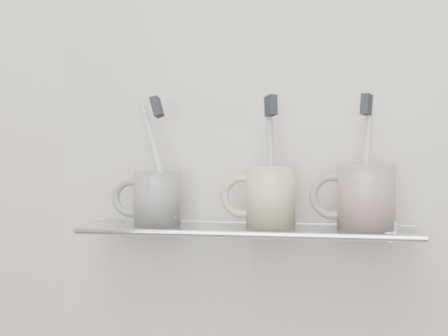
% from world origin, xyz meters
% --- Properties ---
extents(wall_back, '(2.50, 0.00, 2.50)m').
position_xyz_m(wall_back, '(0.00, 1.10, 1.25)').
color(wall_back, beige).
rests_on(wall_back, ground).
extents(shelf_glass, '(0.50, 0.12, 0.01)m').
position_xyz_m(shelf_glass, '(0.00, 1.04, 1.10)').
color(shelf_glass, silver).
rests_on(shelf_glass, wall_back).
extents(shelf_rail, '(0.50, 0.01, 0.01)m').
position_xyz_m(shelf_rail, '(0.00, 0.98, 1.10)').
color(shelf_rail, silver).
rests_on(shelf_rail, shelf_glass).
extents(bracket_left, '(0.02, 0.03, 0.02)m').
position_xyz_m(bracket_left, '(-0.21, 1.09, 1.09)').
color(bracket_left, silver).
rests_on(bracket_left, wall_back).
extents(bracket_right, '(0.02, 0.03, 0.02)m').
position_xyz_m(bracket_right, '(0.21, 1.09, 1.09)').
color(bracket_right, silver).
rests_on(bracket_right, wall_back).
extents(mug_left, '(0.08, 0.08, 0.08)m').
position_xyz_m(mug_left, '(-0.14, 1.04, 1.14)').
color(mug_left, silver).
rests_on(mug_left, shelf_glass).
extents(mug_left_handle, '(0.06, 0.01, 0.06)m').
position_xyz_m(mug_left_handle, '(-0.18, 1.04, 1.14)').
color(mug_left_handle, silver).
rests_on(mug_left_handle, mug_left).
extents(toothbrush_left, '(0.07, 0.04, 0.18)m').
position_xyz_m(toothbrush_left, '(-0.14, 1.04, 1.20)').
color(toothbrush_left, silver).
rests_on(toothbrush_left, mug_left).
extents(bristles_left, '(0.02, 0.03, 0.04)m').
position_xyz_m(bristles_left, '(-0.14, 1.04, 1.28)').
color(bristles_left, black).
rests_on(bristles_left, toothbrush_left).
extents(mug_center, '(0.08, 0.08, 0.09)m').
position_xyz_m(mug_center, '(0.03, 1.04, 1.15)').
color(mug_center, beige).
rests_on(mug_center, shelf_glass).
extents(mug_center_handle, '(0.07, 0.01, 0.07)m').
position_xyz_m(mug_center_handle, '(-0.01, 1.04, 1.15)').
color(mug_center_handle, beige).
rests_on(mug_center_handle, mug_center).
extents(toothbrush_center, '(0.02, 0.04, 0.19)m').
position_xyz_m(toothbrush_center, '(0.03, 1.04, 1.20)').
color(toothbrush_center, '#8C8EAF').
rests_on(toothbrush_center, mug_center).
extents(bristles_center, '(0.02, 0.03, 0.03)m').
position_xyz_m(bristles_center, '(0.03, 1.04, 1.28)').
color(bristles_center, black).
rests_on(bristles_center, toothbrush_center).
extents(mug_right, '(0.09, 0.09, 0.09)m').
position_xyz_m(mug_right, '(0.17, 1.04, 1.15)').
color(mug_right, silver).
rests_on(mug_right, shelf_glass).
extents(mug_right_handle, '(0.07, 0.01, 0.07)m').
position_xyz_m(mug_right_handle, '(0.12, 1.04, 1.15)').
color(mug_right_handle, silver).
rests_on(mug_right_handle, mug_right).
extents(toothbrush_right, '(0.03, 0.03, 0.19)m').
position_xyz_m(toothbrush_right, '(0.17, 1.04, 1.20)').
color(toothbrush_right, '#B9B8B7').
rests_on(toothbrush_right, mug_right).
extents(bristles_right, '(0.02, 0.03, 0.03)m').
position_xyz_m(bristles_right, '(0.17, 1.04, 1.28)').
color(bristles_right, black).
rests_on(bristles_right, toothbrush_right).
extents(chrome_cap, '(0.03, 0.03, 0.01)m').
position_xyz_m(chrome_cap, '(0.21, 1.04, 1.11)').
color(chrome_cap, silver).
rests_on(chrome_cap, shelf_glass).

